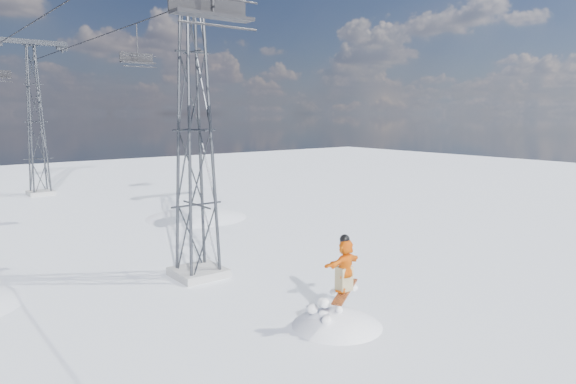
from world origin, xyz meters
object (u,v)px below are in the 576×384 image
lift_tower_near (195,131)px  lift_chair_near (212,7)px  lift_tower_far (36,122)px  snowboarder_jump (336,379)px

lift_tower_near → lift_chair_near: bearing=-112.6°
lift_tower_far → lift_chair_near: (-2.20, -30.28, 3.23)m
lift_tower_far → lift_chair_near: size_ratio=4.26×
lift_tower_near → lift_chair_near: (-2.20, -5.28, 3.23)m
lift_tower_near → lift_tower_far: same height
lift_chair_near → snowboarder_jump: bearing=-22.1°
snowboarder_jump → lift_chair_near: bearing=157.9°
lift_tower_near → lift_chair_near: size_ratio=4.26×
lift_tower_near → snowboarder_jump: lift_tower_near is taller
lift_tower_near → snowboarder_jump: size_ratio=1.70×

